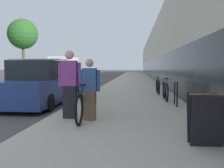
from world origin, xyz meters
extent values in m
cube|color=#B2AA99|center=(5.62, 21.00, 0.07)|extent=(4.25, 70.00, 0.14)
cube|color=beige|center=(12.79, 29.00, 3.02)|extent=(10.00, 70.00, 6.03)
cube|color=#1E2328|center=(7.83, 29.00, 1.25)|extent=(0.10, 63.00, 2.20)
cube|color=#478438|center=(-6.47, 25.00, 0.01)|extent=(5.16, 70.00, 0.03)
torus|color=black|center=(4.59, 2.31, 0.52)|extent=(0.06, 0.75, 0.75)
torus|color=black|center=(4.59, 0.34, 0.52)|extent=(0.06, 0.75, 0.75)
cylinder|color=black|center=(4.59, 1.33, 0.75)|extent=(0.04, 1.68, 0.04)
cylinder|color=black|center=(4.59, 0.93, 0.64)|extent=(0.04, 1.00, 0.35)
cylinder|color=black|center=(4.59, 0.70, 0.90)|extent=(0.03, 0.03, 0.31)
cube|color=black|center=(4.59, 0.70, 1.06)|extent=(0.11, 0.22, 0.05)
cylinder|color=black|center=(4.59, 2.16, 0.91)|extent=(0.03, 0.03, 0.33)
cylinder|color=silver|center=(4.59, 2.16, 1.08)|extent=(0.52, 0.03, 0.03)
cube|color=brown|center=(4.72, 0.97, 0.52)|extent=(0.29, 0.21, 0.75)
cube|color=#33518E|center=(4.72, 0.97, 1.18)|extent=(0.35, 0.21, 0.57)
cylinder|color=#33518E|center=(4.50, 0.97, 1.15)|extent=(0.09, 0.09, 0.54)
cylinder|color=#33518E|center=(4.94, 0.97, 1.15)|extent=(0.09, 0.09, 0.54)
sphere|color=tan|center=(4.72, 0.97, 1.60)|extent=(0.20, 0.20, 0.20)
cube|color=black|center=(4.15, 1.19, 0.57)|extent=(0.33, 0.24, 0.86)
cube|color=#933D93|center=(4.15, 1.19, 1.33)|extent=(0.40, 0.24, 0.66)
cylinder|color=#933D93|center=(3.90, 1.19, 1.30)|extent=(0.10, 0.10, 0.62)
cylinder|color=#933D93|center=(4.40, 1.19, 1.30)|extent=(0.10, 0.10, 0.62)
sphere|color=beige|center=(4.15, 1.19, 1.81)|extent=(0.23, 0.23, 0.23)
cylinder|color=black|center=(7.27, 3.32, 0.55)|extent=(0.05, 0.05, 0.82)
cylinder|color=black|center=(7.27, 3.87, 0.55)|extent=(0.05, 0.05, 0.82)
cylinder|color=black|center=(7.27, 3.60, 0.96)|extent=(0.05, 0.55, 0.05)
torus|color=black|center=(7.08, 5.52, 0.51)|extent=(0.06, 0.74, 0.74)
torus|color=black|center=(7.08, 4.55, 0.51)|extent=(0.06, 0.74, 0.74)
cylinder|color=#2D56A8|center=(7.08, 5.03, 0.74)|extent=(0.04, 0.83, 0.04)
cylinder|color=#2D56A8|center=(7.08, 4.84, 0.63)|extent=(0.04, 0.51, 0.33)
cylinder|color=#2D56A8|center=(7.08, 4.72, 0.89)|extent=(0.03, 0.03, 0.30)
cube|color=black|center=(7.08, 4.72, 1.04)|extent=(0.11, 0.22, 0.05)
cylinder|color=#2D56A8|center=(7.08, 5.44, 0.90)|extent=(0.03, 0.03, 0.32)
cylinder|color=silver|center=(7.08, 5.44, 1.06)|extent=(0.52, 0.03, 0.03)
torus|color=black|center=(6.98, 7.95, 0.50)|extent=(0.06, 0.71, 0.71)
torus|color=black|center=(6.98, 6.89, 0.50)|extent=(0.06, 0.71, 0.71)
cylinder|color=black|center=(6.98, 7.42, 0.71)|extent=(0.04, 0.90, 0.04)
cylinder|color=black|center=(6.98, 7.20, 0.61)|extent=(0.04, 0.55, 0.32)
cylinder|color=black|center=(6.98, 7.08, 0.86)|extent=(0.03, 0.03, 0.29)
cube|color=black|center=(6.98, 7.08, 1.01)|extent=(0.11, 0.22, 0.05)
cylinder|color=black|center=(6.98, 7.86, 0.87)|extent=(0.03, 0.03, 0.31)
cylinder|color=silver|center=(6.98, 7.86, 1.02)|extent=(0.52, 0.03, 0.03)
cube|color=black|center=(7.09, -1.00, 0.59)|extent=(0.56, 0.20, 0.89)
cube|color=black|center=(7.09, -0.64, 0.59)|extent=(0.56, 0.20, 0.89)
cylinder|color=#93704C|center=(7.09, -0.82, 1.03)|extent=(0.56, 0.03, 0.03)
cube|color=navy|center=(2.12, 4.25, 0.59)|extent=(1.86, 4.78, 0.88)
cube|color=#1E2328|center=(2.12, 4.25, 1.38)|extent=(1.60, 2.39, 0.71)
cylinder|color=silver|center=(2.12, 4.77, 1.79)|extent=(1.98, 0.04, 0.04)
cylinder|color=silver|center=(2.12, 3.72, 1.79)|extent=(1.98, 0.04, 0.04)
cylinder|color=black|center=(1.26, 5.68, 0.30)|extent=(0.22, 0.60, 0.60)
cylinder|color=black|center=(2.99, 5.68, 0.30)|extent=(0.22, 0.60, 0.60)
cylinder|color=black|center=(1.26, 2.81, 0.30)|extent=(0.22, 0.60, 0.60)
cylinder|color=black|center=(2.99, 2.81, 0.30)|extent=(0.22, 0.60, 0.60)
ellipsoid|color=#4C5156|center=(2.13, 10.57, 0.49)|extent=(1.71, 4.05, 0.70)
cube|color=#1E2328|center=(2.13, 11.08, 0.96)|extent=(1.20, 0.04, 0.26)
cylinder|color=black|center=(1.33, 11.75, 0.30)|extent=(0.22, 0.60, 0.60)
cylinder|color=black|center=(2.93, 11.75, 0.30)|extent=(0.22, 0.60, 0.60)
cylinder|color=black|center=(1.33, 9.40, 0.30)|extent=(0.22, 0.60, 0.60)
cylinder|color=black|center=(2.93, 9.40, 0.30)|extent=(0.22, 0.60, 0.60)
cube|color=orange|center=(-2.28, 26.13, 1.00)|extent=(1.98, 1.69, 1.54)
cube|color=silver|center=(-2.28, 22.75, 1.42)|extent=(2.15, 5.07, 2.37)
cylinder|color=black|center=(-3.26, 25.69, 0.42)|extent=(0.28, 0.84, 0.84)
cylinder|color=black|center=(-1.31, 25.69, 0.42)|extent=(0.28, 0.84, 0.84)
cylinder|color=black|center=(-3.26, 21.74, 0.42)|extent=(0.28, 0.84, 0.84)
cylinder|color=black|center=(-1.31, 21.74, 0.42)|extent=(0.28, 0.84, 0.84)
cylinder|color=brown|center=(-5.73, 19.68, 1.89)|extent=(0.28, 0.28, 3.78)
sphere|color=#285B23|center=(-5.73, 19.68, 4.86)|extent=(3.07, 3.07, 3.07)
camera|label=1|loc=(5.88, -5.21, 1.50)|focal=40.00mm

